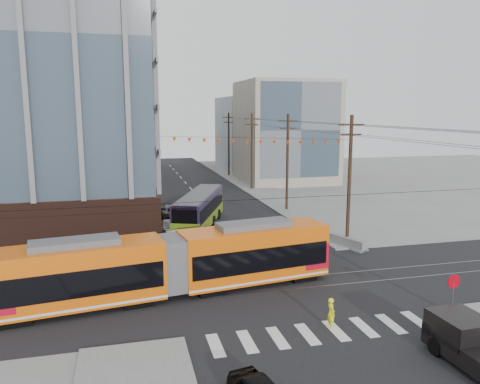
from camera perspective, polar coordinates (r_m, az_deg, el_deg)
The scene contains 14 objects.
ground at distance 28.07m, azimuth 7.38°, elevation -13.96°, with size 160.00×160.00×0.00m, color slate.
bg_bldg_nw_near at distance 76.22m, azimuth -19.90°, elevation 7.53°, with size 18.00×16.00×18.00m, color #8C99A5.
bg_bldg_ne_near at distance 76.33m, azimuth 5.50°, elevation 7.32°, with size 14.00×14.00×16.00m, color gray.
bg_bldg_nw_far at distance 95.93m, azimuth -16.98°, elevation 8.64°, with size 16.00×18.00×20.00m, color gray.
bg_bldg_ne_far at distance 95.99m, azimuth 2.59°, elevation 7.26°, with size 16.00×16.00×14.00m, color #8C99A5.
utility_pole_far at distance 82.06m, azimuth -1.38°, elevation 5.79°, with size 0.30×0.30×11.00m, color black.
streetcar at distance 29.34m, azimuth -8.30°, elevation -8.71°, with size 20.82×2.93×4.01m, color #E55D0A, non-canonical shape.
city_bus at distance 46.36m, azimuth -4.96°, elevation -2.12°, with size 2.62×12.11×3.43m, color #231835, non-canonical shape.
parked_car_silver at distance 40.71m, azimuth -8.05°, elevation -5.38°, with size 1.42×4.07×1.34m, color #BDBEBF.
parked_car_white at distance 44.41m, azimuth -8.71°, elevation -4.14°, with size 1.83×4.49×1.30m, color silver.
parked_car_grey at distance 50.99m, azimuth -8.59°, elevation -2.30°, with size 2.21×4.80×1.33m, color slate.
pedestrian at distance 25.77m, azimuth 11.05°, elevation -14.29°, with size 0.61×0.40×1.67m, color #F5FD14.
stop_sign at distance 27.95m, azimuth 24.46°, elevation -12.01°, with size 0.79×0.79×2.61m, color #B5000D, non-canonical shape.
jersey_barrier at distance 40.67m, azimuth 12.64°, elevation -5.89°, with size 0.97×4.33×0.87m, color gray.
Camera 1 is at (-9.63, -23.83, 11.28)m, focal length 35.00 mm.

